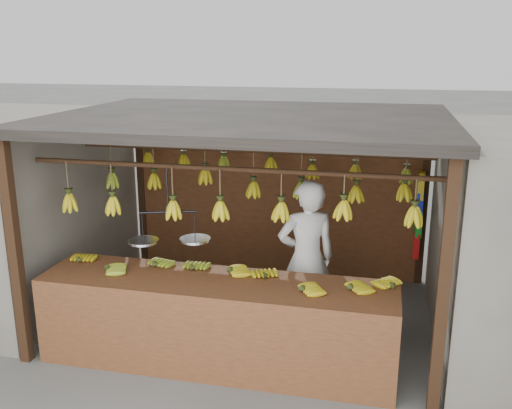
# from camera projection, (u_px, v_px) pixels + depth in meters

# --- Properties ---
(ground) EXTENTS (80.00, 80.00, 0.00)m
(ground) POSITION_uv_depth(u_px,v_px,m) (250.00, 315.00, 6.84)
(ground) COLOR #5B5B57
(stall) EXTENTS (4.30, 3.30, 2.40)m
(stall) POSITION_uv_depth(u_px,v_px,m) (257.00, 148.00, 6.63)
(stall) COLOR black
(stall) RESTS_ON ground
(counter) EXTENTS (3.61, 0.81, 0.96)m
(counter) POSITION_uv_depth(u_px,v_px,m) (214.00, 303.00, 5.52)
(counter) COLOR brown
(counter) RESTS_ON ground
(hanging_bananas) EXTENTS (3.58, 2.25, 0.39)m
(hanging_bananas) POSITION_uv_depth(u_px,v_px,m) (251.00, 185.00, 6.41)
(hanging_bananas) COLOR gold
(hanging_bananas) RESTS_ON ground
(balance_scale) EXTENTS (0.79, 0.47, 0.77)m
(balance_scale) POSITION_uv_depth(u_px,v_px,m) (169.00, 237.00, 5.69)
(balance_scale) COLOR black
(balance_scale) RESTS_ON ground
(vendor) EXTENTS (0.76, 0.65, 1.77)m
(vendor) POSITION_uv_depth(u_px,v_px,m) (306.00, 259.00, 6.20)
(vendor) COLOR white
(vendor) RESTS_ON ground
(bag_bundles) EXTENTS (0.08, 0.26, 1.13)m
(bag_bundles) POSITION_uv_depth(u_px,v_px,m) (419.00, 214.00, 7.43)
(bag_bundles) COLOR yellow
(bag_bundles) RESTS_ON ground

